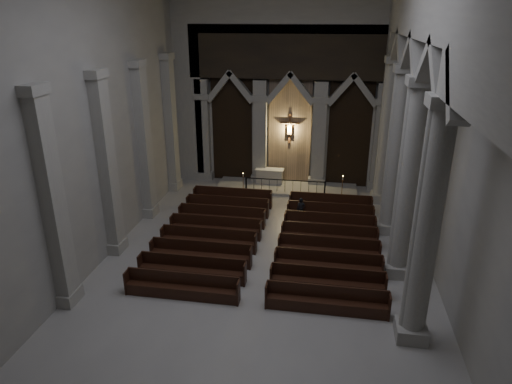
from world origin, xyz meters
TOP-DOWN VIEW (x-y plane):
  - room at (0.00, 0.00)m, footprint 24.00×24.10m
  - sanctuary_wall at (0.00, 11.54)m, footprint 14.00×0.77m
  - right_arcade at (5.50, 1.33)m, footprint 1.00×24.00m
  - left_pilasters at (-6.75, 3.50)m, footprint 0.60×13.00m
  - sanctuary_step at (0.00, 10.60)m, footprint 8.50×2.60m
  - altar at (-1.12, 11.11)m, footprint 1.76×0.70m
  - altar_rail at (0.00, 9.68)m, footprint 4.78×0.09m
  - candle_stand_left at (-2.48, 9.48)m, footprint 0.21×0.21m
  - candle_stand_right at (3.32, 9.07)m, footprint 0.27×0.27m
  - pews at (0.00, 3.00)m, footprint 9.82×9.50m
  - worshipper at (1.20, 6.17)m, footprint 0.45×0.30m

SIDE VIEW (x-z plane):
  - sanctuary_step at x=0.00m, z-range 0.00..0.15m
  - pews at x=0.00m, z-range -0.17..0.81m
  - candle_stand_left at x=-2.48m, z-range -0.29..0.97m
  - candle_stand_right at x=3.32m, z-range -0.36..1.22m
  - altar at x=-1.12m, z-range 0.15..1.05m
  - worshipper at x=1.20m, z-range 0.00..1.22m
  - altar_rail at x=0.00m, z-range 0.15..1.09m
  - left_pilasters at x=-6.75m, z-range -0.10..7.92m
  - sanctuary_wall at x=0.00m, z-range 0.62..12.62m
  - room at x=0.00m, z-range 1.60..13.60m
  - right_arcade at x=5.50m, z-range 1.83..13.83m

